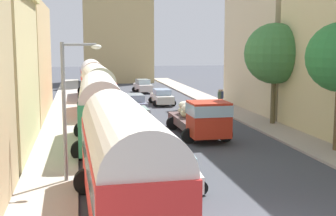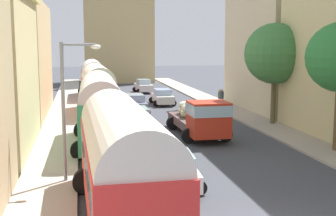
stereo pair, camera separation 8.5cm
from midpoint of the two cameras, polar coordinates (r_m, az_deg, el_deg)
ground_plane at (r=40.60m, az=-2.59°, el=-0.36°), size 154.00×154.00×0.00m
sidewalk_left at (r=40.20m, az=-12.87°, el=-0.54°), size 2.50×70.00×0.14m
sidewalk_right at (r=42.24m, az=7.19°, el=0.01°), size 2.50×70.00×0.14m
building_left_2 at (r=39.86m, az=-18.29°, el=5.69°), size 4.71×14.68×9.14m
building_right_2 at (r=42.16m, az=13.11°, el=8.62°), size 6.09×12.15×12.95m
distant_church at (r=70.43m, az=-6.28°, el=9.70°), size 10.15×6.62×22.87m
parked_bus_0 at (r=15.49m, az=-5.57°, el=-6.06°), size 3.50×9.92×4.01m
parked_bus_1 at (r=26.50m, az=-8.51°, el=0.10°), size 3.30×8.94×4.17m
parked_bus_2 at (r=38.99m, az=-8.80°, el=2.56°), size 3.45×8.57×4.11m
parked_bus_3 at (r=50.55m, az=-9.36°, el=3.78°), size 3.33×8.78×4.07m
cargo_truck_0 at (r=28.93m, az=4.03°, el=-1.19°), size 3.23×7.55×2.52m
car_0 at (r=44.60m, az=-0.82°, el=1.40°), size 2.25×4.30×1.51m
car_1 at (r=55.28m, az=-3.17°, el=2.73°), size 2.41×4.02×1.61m
car_2 at (r=19.41m, az=0.83°, el=-7.59°), size 2.36×4.18×1.42m
car_3 at (r=31.62m, az=-4.04°, el=-1.35°), size 2.44×4.35×1.56m
car_4 at (r=38.76m, az=-4.31°, el=0.47°), size 2.41×4.26×1.68m
pedestrian_0 at (r=41.96m, az=6.31°, el=1.30°), size 0.33×0.33×1.79m
pedestrian_1 at (r=42.31m, az=6.59°, el=1.31°), size 0.46×0.46×1.75m
streetlamp_near at (r=19.68m, az=-12.19°, el=1.01°), size 1.69×0.28×6.00m
roadside_tree_2 at (r=33.96m, az=12.96°, el=6.55°), size 4.35×4.35×7.37m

